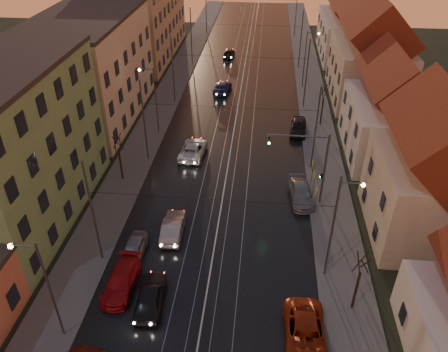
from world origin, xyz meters
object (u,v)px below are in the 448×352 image
(driving_car_0, at_px, (150,296))
(parked_left_2, at_px, (121,281))
(street_lamp_0, at_px, (43,283))
(street_lamp_1, at_px, (339,216))
(driving_car_2, at_px, (193,149))
(parked_right_1, at_px, (301,194))
(parked_left_3, at_px, (134,249))
(street_lamp_2, at_px, (153,94))
(driving_car_3, at_px, (222,87))
(parked_right_0, at_px, (305,335))
(driving_car_1, at_px, (173,227))
(street_lamp_3, at_px, (308,54))
(driving_car_4, at_px, (229,53))
(parked_right_2, at_px, (298,127))
(traffic_light_mast, at_px, (314,160))

(driving_car_0, height_order, parked_left_2, driving_car_0)
(street_lamp_0, relative_size, street_lamp_1, 1.00)
(driving_car_2, distance_m, parked_right_1, 13.23)
(parked_left_3, bearing_deg, street_lamp_2, 99.42)
(driving_car_2, distance_m, parked_left_3, 15.93)
(driving_car_2, bearing_deg, parked_left_3, 85.38)
(street_lamp_1, height_order, parked_left_3, street_lamp_1)
(street_lamp_2, height_order, parked_left_2, street_lamp_2)
(driving_car_3, height_order, parked_right_0, parked_right_0)
(street_lamp_2, distance_m, driving_car_1, 18.82)
(driving_car_0, height_order, parked_left_3, driving_car_0)
(driving_car_3, bearing_deg, street_lamp_3, -159.70)
(driving_car_3, relative_size, parked_left_3, 1.26)
(driving_car_4, xyz_separation_m, parked_left_2, (-3.26, -51.73, -0.00))
(parked_right_1, distance_m, parked_right_2, 13.38)
(street_lamp_1, relative_size, traffic_light_mast, 1.11)
(parked_left_3, height_order, parked_right_1, parked_right_1)
(street_lamp_0, relative_size, driving_car_4, 1.91)
(street_lamp_2, bearing_deg, parked_right_2, 5.92)
(driving_car_0, distance_m, parked_right_2, 28.96)
(street_lamp_0, height_order, driving_car_0, street_lamp_0)
(driving_car_4, bearing_deg, parked_right_1, 107.49)
(driving_car_0, bearing_deg, street_lamp_2, -81.96)
(parked_right_0, bearing_deg, traffic_light_mast, 84.01)
(parked_right_1, bearing_deg, parked_left_2, -143.98)
(street_lamp_0, distance_m, driving_car_2, 24.29)
(parked_left_2, relative_size, parked_right_1, 1.00)
(driving_car_2, bearing_deg, traffic_light_mast, 151.84)
(street_lamp_2, bearing_deg, parked_right_1, -35.42)
(street_lamp_1, relative_size, parked_right_1, 1.64)
(traffic_light_mast, xyz_separation_m, parked_right_2, (-0.41, 13.73, -3.82))
(street_lamp_0, relative_size, driving_car_0, 1.74)
(parked_left_2, bearing_deg, parked_right_1, 43.28)
(traffic_light_mast, height_order, parked_left_3, traffic_light_mast)
(traffic_light_mast, height_order, driving_car_4, traffic_light_mast)
(parked_left_2, bearing_deg, driving_car_1, 68.65)
(street_lamp_3, bearing_deg, parked_right_1, -93.79)
(street_lamp_0, relative_size, street_lamp_2, 1.00)
(traffic_light_mast, bearing_deg, street_lamp_1, -82.09)
(street_lamp_3, relative_size, parked_right_1, 1.64)
(street_lamp_0, xyz_separation_m, driving_car_2, (5.16, 23.37, -4.15))
(driving_car_2, bearing_deg, street_lamp_3, -118.78)
(street_lamp_3, height_order, driving_car_4, street_lamp_3)
(driving_car_4, bearing_deg, driving_car_0, 92.16)
(driving_car_0, relative_size, parked_right_0, 0.81)
(traffic_light_mast, xyz_separation_m, parked_left_2, (-14.19, -11.69, -3.89))
(street_lamp_2, height_order, driving_car_0, street_lamp_2)
(driving_car_2, height_order, driving_car_3, driving_car_2)
(street_lamp_2, bearing_deg, parked_left_2, -83.01)
(driving_car_4, distance_m, parked_right_0, 55.97)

